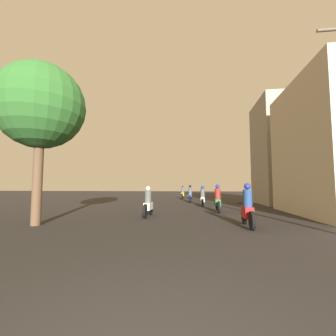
% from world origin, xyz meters
% --- Properties ---
extents(motorcycle_red, '(0.60, 1.93, 1.61)m').
position_xyz_m(motorcycle_red, '(2.33, 6.99, 0.65)').
color(motorcycle_red, black).
rests_on(motorcycle_red, ground_plane).
extents(motorcycle_white, '(0.60, 1.97, 1.49)m').
position_xyz_m(motorcycle_white, '(-1.92, 9.29, 0.60)').
color(motorcycle_white, black).
rests_on(motorcycle_white, ground_plane).
extents(motorcycle_green, '(0.60, 2.02, 1.59)m').
position_xyz_m(motorcycle_green, '(1.67, 11.70, 0.64)').
color(motorcycle_green, black).
rests_on(motorcycle_green, ground_plane).
extents(motorcycle_silver, '(0.60, 1.83, 1.52)m').
position_xyz_m(motorcycle_silver, '(0.91, 15.78, 0.61)').
color(motorcycle_silver, black).
rests_on(motorcycle_silver, ground_plane).
extents(motorcycle_blue, '(0.60, 2.06, 1.58)m').
position_xyz_m(motorcycle_blue, '(-0.13, 19.38, 0.63)').
color(motorcycle_blue, black).
rests_on(motorcycle_blue, ground_plane).
extents(motorcycle_yellow, '(0.60, 1.94, 1.56)m').
position_xyz_m(motorcycle_yellow, '(-1.15, 24.69, 0.62)').
color(motorcycle_yellow, black).
rests_on(motorcycle_yellow, ground_plane).
extents(building_right_near, '(4.20, 6.89, 7.05)m').
position_xyz_m(building_right_near, '(7.65, 10.76, 3.52)').
color(building_right_near, beige).
rests_on(building_right_near, ground_plane).
extents(building_right_far, '(5.86, 5.25, 8.68)m').
position_xyz_m(building_right_far, '(8.57, 17.95, 4.34)').
color(building_right_far, gray).
rests_on(building_right_far, ground_plane).
extents(street_tree, '(3.40, 3.40, 6.38)m').
position_xyz_m(street_tree, '(-5.66, 6.32, 4.65)').
color(street_tree, brown).
rests_on(street_tree, ground_plane).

